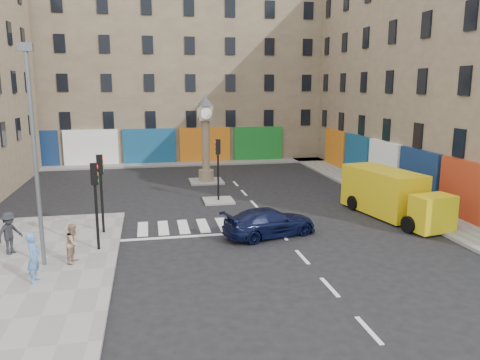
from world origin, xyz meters
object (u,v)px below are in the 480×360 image
object	(u,v)px
yellow_van	(391,195)
clock_pillar	(206,134)
pedestrian_dark	(10,233)
pedestrian_blue	(34,257)
traffic_light_island	(218,160)
navy_sedan	(270,222)
pedestrian_tan	(74,243)
lamp_post	(34,146)
traffic_light_left_near	(95,192)
traffic_light_left_far	(101,181)

from	to	relation	value
yellow_van	clock_pillar	bearing A→B (deg)	117.33
clock_pillar	pedestrian_dark	world-z (taller)	clock_pillar
clock_pillar	pedestrian_blue	size ratio (longest dim) A/B	3.40
traffic_light_island	navy_sedan	world-z (taller)	traffic_light_island
yellow_van	pedestrian_tan	distance (m)	16.17
lamp_post	clock_pillar	xyz separation A→B (m)	(8.20, 15.20, -1.24)
traffic_light_left_near	yellow_van	xyz separation A→B (m)	(14.89, 2.70, -1.39)
pedestrian_dark	pedestrian_blue	bearing A→B (deg)	-117.63
traffic_light_left_far	pedestrian_dark	distance (m)	4.45
traffic_light_left_far	pedestrian_blue	bearing A→B (deg)	-108.94
navy_sedan	pedestrian_tan	distance (m)	8.74
traffic_light_left_near	clock_pillar	bearing A→B (deg)	65.45
traffic_light_island	pedestrian_blue	distance (m)	13.65
pedestrian_blue	pedestrian_dark	world-z (taller)	pedestrian_blue
pedestrian_blue	clock_pillar	bearing A→B (deg)	-20.20
traffic_light_left_far	pedestrian_tan	distance (m)	4.19
pedestrian_tan	navy_sedan	bearing A→B (deg)	-57.64
pedestrian_blue	traffic_light_island	bearing A→B (deg)	-31.32
traffic_light_left_far	lamp_post	size ratio (longest dim) A/B	0.45
traffic_light_left_near	lamp_post	bearing A→B (deg)	-143.62
clock_pillar	traffic_light_left_far	bearing A→B (deg)	-118.94
traffic_light_island	clock_pillar	distance (m)	6.07
pedestrian_tan	yellow_van	bearing A→B (deg)	-57.41
traffic_light_left_near	traffic_light_island	xyz separation A→B (m)	(6.30, 7.80, -0.03)
traffic_light_left_near	navy_sedan	xyz separation A→B (m)	(7.70, 0.80, -1.96)
traffic_light_left_near	navy_sedan	world-z (taller)	traffic_light_left_near
navy_sedan	pedestrian_blue	distance (m)	10.31
traffic_light_left_far	traffic_light_island	xyz separation A→B (m)	(6.30, 5.40, -0.03)
traffic_light_island	navy_sedan	xyz separation A→B (m)	(1.40, -7.00, -1.93)
clock_pillar	pedestrian_blue	world-z (taller)	clock_pillar
lamp_post	pedestrian_tan	size ratio (longest dim) A/B	5.29
traffic_light_island	pedestrian_tan	bearing A→B (deg)	-127.68
traffic_light_island	yellow_van	size ratio (longest dim) A/B	0.52
navy_sedan	pedestrian_tan	size ratio (longest dim) A/B	2.89
navy_sedan	pedestrian_tan	world-z (taller)	pedestrian_tan
traffic_light_left_near	navy_sedan	distance (m)	7.98
traffic_light_left_near	pedestrian_blue	xyz separation A→B (m)	(-1.86, -3.03, -1.57)
pedestrian_dark	traffic_light_left_far	bearing A→B (deg)	-21.87
traffic_light_left_far	navy_sedan	bearing A→B (deg)	-11.74
clock_pillar	pedestrian_dark	xyz separation A→B (m)	(-9.79, -13.65, -2.51)
traffic_light_left_far	lamp_post	distance (m)	4.77
lamp_post	pedestrian_blue	bearing A→B (deg)	-88.73
navy_sedan	yellow_van	bearing A→B (deg)	-91.08
clock_pillar	navy_sedan	size ratio (longest dim) A/B	1.34
lamp_post	pedestrian_blue	world-z (taller)	lamp_post
traffic_light_left_near	pedestrian_tan	size ratio (longest dim) A/B	2.36
traffic_light_island	lamp_post	size ratio (longest dim) A/B	0.45
traffic_light_island	pedestrian_blue	world-z (taller)	traffic_light_island
traffic_light_left_far	clock_pillar	bearing A→B (deg)	61.06
traffic_light_island	clock_pillar	bearing A→B (deg)	90.00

